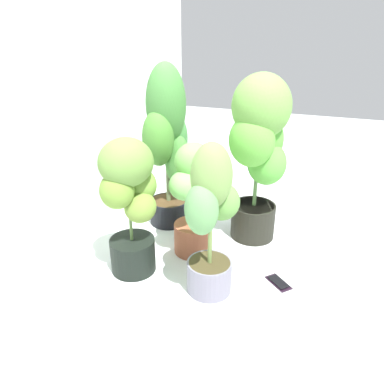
{
  "coord_description": "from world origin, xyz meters",
  "views": [
    {
      "loc": [
        -1.75,
        -0.51,
        1.22
      ],
      "look_at": [
        0.01,
        0.15,
        0.38
      ],
      "focal_mm": 35.01,
      "sensor_mm": 36.0,
      "label": 1
    }
  ],
  "objects_px": {
    "potted_plant_back_left": "(130,199)",
    "potted_plant_center": "(195,196)",
    "potted_plant_front_left": "(211,217)",
    "potted_plant_back_right": "(167,140)",
    "potted_plant_front_right": "(259,145)",
    "cell_phone": "(278,282)"
  },
  "relations": [
    {
      "from": "potted_plant_back_right",
      "to": "potted_plant_center",
      "type": "bearing_deg",
      "value": -134.06
    },
    {
      "from": "potted_plant_center",
      "to": "cell_phone",
      "type": "height_order",
      "value": "potted_plant_center"
    },
    {
      "from": "potted_plant_back_right",
      "to": "potted_plant_front_left",
      "type": "distance_m",
      "value": 0.76
    },
    {
      "from": "potted_plant_center",
      "to": "potted_plant_back_right",
      "type": "bearing_deg",
      "value": 45.94
    },
    {
      "from": "potted_plant_back_right",
      "to": "potted_plant_front_left",
      "type": "bearing_deg",
      "value": -140.86
    },
    {
      "from": "potted_plant_front_left",
      "to": "potted_plant_back_right",
      "type": "bearing_deg",
      "value": 39.14
    },
    {
      "from": "potted_plant_front_left",
      "to": "potted_plant_front_right",
      "type": "bearing_deg",
      "value": -8.91
    },
    {
      "from": "cell_phone",
      "to": "potted_plant_front_right",
      "type": "bearing_deg",
      "value": -109.2
    },
    {
      "from": "potted_plant_center",
      "to": "potted_plant_front_left",
      "type": "distance_m",
      "value": 0.37
    },
    {
      "from": "potted_plant_back_left",
      "to": "potted_plant_front_left",
      "type": "relative_size",
      "value": 0.96
    },
    {
      "from": "potted_plant_back_right",
      "to": "cell_phone",
      "type": "distance_m",
      "value": 1.05
    },
    {
      "from": "potted_plant_back_right",
      "to": "potted_plant_center",
      "type": "height_order",
      "value": "potted_plant_back_right"
    },
    {
      "from": "potted_plant_back_left",
      "to": "potted_plant_center",
      "type": "height_order",
      "value": "potted_plant_back_left"
    },
    {
      "from": "potted_plant_back_left",
      "to": "potted_plant_front_left",
      "type": "xyz_separation_m",
      "value": [
        -0.02,
        -0.43,
        -0.01
      ]
    },
    {
      "from": "potted_plant_center",
      "to": "potted_plant_front_right",
      "type": "bearing_deg",
      "value": -44.35
    },
    {
      "from": "potted_plant_front_right",
      "to": "cell_phone",
      "type": "distance_m",
      "value": 0.76
    },
    {
      "from": "potted_plant_back_left",
      "to": "potted_plant_center",
      "type": "bearing_deg",
      "value": -40.52
    },
    {
      "from": "cell_phone",
      "to": "potted_plant_back_right",
      "type": "bearing_deg",
      "value": -74.22
    },
    {
      "from": "potted_plant_front_right",
      "to": "cell_phone",
      "type": "relative_size",
      "value": 6.48
    },
    {
      "from": "potted_plant_back_left",
      "to": "cell_phone",
      "type": "relative_size",
      "value": 4.81
    },
    {
      "from": "potted_plant_front_right",
      "to": "potted_plant_front_left",
      "type": "xyz_separation_m",
      "value": [
        -0.6,
        0.09,
        -0.18
      ]
    },
    {
      "from": "potted_plant_back_right",
      "to": "potted_plant_front_left",
      "type": "xyz_separation_m",
      "value": [
        -0.57,
        -0.47,
        -0.16
      ]
    }
  ]
}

